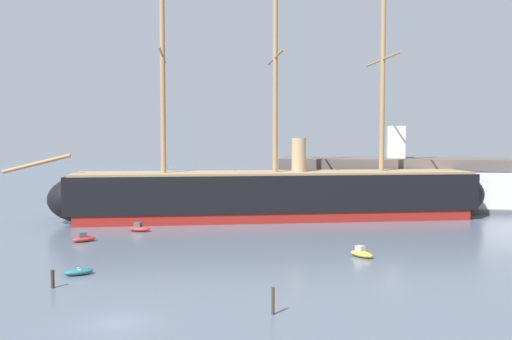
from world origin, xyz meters
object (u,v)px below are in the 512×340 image
dockside_warehouse_right (395,182)px  dinghy_distant_centre (271,205)px  dinghy_foreground_left (79,272)px  tall_ship (275,194)px  motorboat_alongside_bow (139,228)px  motorboat_mid_right (361,253)px  mooring_piling_nearest (273,301)px  mooring_piling_left_pair (53,279)px  motorboat_mid_left (84,238)px

dockside_warehouse_right → dinghy_distant_centre: bearing=-170.9°
dinghy_foreground_left → tall_ship: bearing=68.9°
dinghy_foreground_left → motorboat_alongside_bow: size_ratio=0.92×
motorboat_mid_right → mooring_piling_nearest: size_ratio=1.45×
mooring_piling_nearest → dockside_warehouse_right: bearing=76.7°
dinghy_distant_centre → mooring_piling_nearest: mooring_piling_nearest is taller
mooring_piling_nearest → mooring_piling_left_pair: mooring_piling_nearest is taller
motorboat_alongside_bow → mooring_piling_left_pair: (2.85, -27.77, 0.34)m
dinghy_foreground_left → mooring_piling_nearest: bearing=-23.3°
tall_ship → dinghy_foreground_left: tall_ship is taller
dinghy_foreground_left → motorboat_mid_right: size_ratio=0.97×
motorboat_mid_right → mooring_piling_nearest: (-7.29, -20.36, 0.60)m
mooring_piling_nearest → dockside_warehouse_right: size_ratio=0.04×
motorboat_mid_right → dinghy_distant_centre: (-15.14, 41.17, -0.09)m
dinghy_foreground_left → dinghy_distant_centre: dinghy_distant_centre is taller
motorboat_mid_left → motorboat_mid_right: motorboat_mid_left is taller
tall_ship → mooring_piling_left_pair: bearing=-109.2°
mooring_piling_left_pair → dinghy_foreground_left: bearing=88.2°
motorboat_mid_left → motorboat_alongside_bow: size_ratio=0.94×
dinghy_distant_centre → mooring_piling_left_pair: 58.73m
motorboat_alongside_bow → tall_ship: bearing=39.0°
tall_ship → dockside_warehouse_right: (20.69, 19.36, 0.58)m
motorboat_alongside_bow → mooring_piling_nearest: bearing=-54.5°
dinghy_foreground_left → motorboat_mid_left: bearing=115.2°
motorboat_mid_left → motorboat_mid_right: 34.33m
tall_ship → dinghy_foreground_left: 40.30m
dinghy_foreground_left → motorboat_mid_right: (26.98, 11.90, 0.11)m
motorboat_mid_left → dinghy_distant_centre: bearing=63.3°
motorboat_mid_right → dinghy_distant_centre: motorboat_mid_right is taller
tall_ship → motorboat_alongside_bow: 22.69m
motorboat_alongside_bow → dockside_warehouse_right: 50.88m
dinghy_distant_centre → tall_ship: bearing=-80.6°
dockside_warehouse_right → dinghy_foreground_left: bearing=-121.7°
tall_ship → dinghy_distant_centre: bearing=99.4°
mooring_piling_nearest → dockside_warehouse_right: dockside_warehouse_right is taller
dinghy_foreground_left → motorboat_mid_right: motorboat_mid_right is taller
dinghy_foreground_left → dockside_warehouse_right: (35.11, 56.81, 4.28)m
dockside_warehouse_right → motorboat_mid_left: bearing=-135.5°
dinghy_foreground_left → dinghy_distant_centre: 54.38m
motorboat_mid_right → mooring_piling_left_pair: bearing=-149.0°
dinghy_foreground_left → motorboat_alongside_bow: (-2.99, 23.34, 0.13)m
tall_ship → mooring_piling_nearest: size_ratio=36.58×
tall_ship → dinghy_distant_centre: 16.26m
mooring_piling_left_pair → mooring_piling_nearest: bearing=-11.5°
motorboat_mid_right → motorboat_alongside_bow: size_ratio=0.95×
tall_ship → dockside_warehouse_right: tall_ship is taller
dinghy_distant_centre → mooring_piling_left_pair: bearing=-101.8°
motorboat_mid_right → mooring_piling_nearest: 21.64m
mooring_piling_nearest → motorboat_mid_right: bearing=70.3°
dinghy_distant_centre → mooring_piling_left_pair: size_ratio=1.95×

